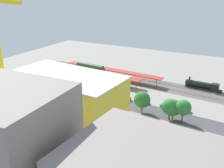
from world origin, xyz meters
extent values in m
plane|color=gray|center=(0.00, 0.00, 0.00)|extent=(179.65, 179.65, 0.00)
cube|color=#5B544C|center=(0.00, -22.95, 0.00)|extent=(112.98, 21.78, 0.01)
cube|color=#424244|center=(0.00, 3.79, 0.00)|extent=(112.63, 16.88, 0.01)
cube|color=#9E9EA8|center=(0.00, -26.63, 0.18)|extent=(112.01, 8.02, 0.12)
cube|color=#9E9EA8|center=(0.00, -25.19, 0.18)|extent=(112.01, 8.02, 0.12)
cube|color=#9E9EA8|center=(0.00, -20.71, 0.18)|extent=(112.01, 8.02, 0.12)
cube|color=#9E9EA8|center=(0.00, -19.27, 0.18)|extent=(112.01, 8.02, 0.12)
cube|color=#A82D23|center=(14.40, -14.71, 4.07)|extent=(45.60, 8.58, 0.37)
cylinder|color=slate|center=(-5.96, -13.27, 1.94)|extent=(0.30, 0.30, 3.89)
cylinder|color=slate|center=(14.40, -14.71, 1.94)|extent=(0.30, 0.30, 3.89)
cylinder|color=slate|center=(34.75, -16.14, 1.94)|extent=(0.30, 0.30, 3.89)
cube|color=#A82D23|center=(11.20, -21.96, 3.97)|extent=(54.89, 8.06, 0.31)
cylinder|color=slate|center=(-13.37, -20.23, 1.90)|extent=(0.30, 0.30, 3.81)
cylinder|color=slate|center=(3.01, -21.39, 1.90)|extent=(0.30, 0.30, 3.81)
cylinder|color=slate|center=(19.39, -22.54, 1.90)|extent=(0.30, 0.30, 3.81)
cylinder|color=slate|center=(35.77, -23.70, 1.90)|extent=(0.30, 0.30, 3.81)
cube|color=black|center=(-33.49, -25.91, 0.50)|extent=(16.11, 3.36, 1.00)
cylinder|color=black|center=(-31.94, -26.02, 2.25)|extent=(13.04, 3.39, 2.49)
cube|color=black|center=(-38.37, -25.57, 1.82)|extent=(3.28, 2.90, 3.65)
cylinder|color=black|center=(-27.01, -26.37, 4.19)|extent=(0.70, 0.70, 1.40)
cube|color=black|center=(23.06, -19.99, 0.30)|extent=(15.11, 3.37, 0.60)
cube|color=#4C7F4C|center=(23.06, -19.99, 2.45)|extent=(16.82, 4.06, 3.70)
cylinder|color=#355935|center=(23.06, -19.99, 4.55)|extent=(16.15, 4.01, 2.90)
cube|color=black|center=(-31.19, -0.20, 0.15)|extent=(3.71, 2.16, 0.30)
cube|color=#474C51|center=(-31.19, -0.20, 0.70)|extent=(4.39, 2.30, 0.80)
cube|color=#1E2328|center=(-31.19, -0.20, 1.35)|extent=(2.52, 1.89, 0.50)
cube|color=black|center=(-24.00, -0.01, 0.15)|extent=(3.93, 1.98, 0.30)
cube|color=gray|center=(-24.00, -0.01, 0.66)|extent=(4.65, 2.11, 0.71)
cube|color=#1E2328|center=(-24.00, -0.01, 1.33)|extent=(2.66, 1.73, 0.63)
cube|color=black|center=(-14.96, -0.02, 0.15)|extent=(3.89, 1.90, 0.30)
cube|color=navy|center=(-14.96, -0.02, 0.66)|extent=(4.62, 2.01, 0.72)
cube|color=#1E2328|center=(-14.96, -0.02, 1.27)|extent=(2.61, 1.71, 0.51)
cube|color=black|center=(-7.03, 0.52, 0.15)|extent=(3.96, 2.14, 0.30)
cube|color=maroon|center=(-7.03, 0.52, 0.72)|extent=(4.69, 2.29, 0.84)
cube|color=#1E2328|center=(-7.03, 0.52, 1.46)|extent=(2.69, 1.86, 0.64)
cube|color=black|center=(1.15, 0.59, 0.15)|extent=(3.96, 1.82, 0.30)
cube|color=navy|center=(1.15, 0.59, 0.75)|extent=(4.71, 1.93, 0.89)
cube|color=#1E2328|center=(1.15, 0.59, 1.52)|extent=(2.66, 1.63, 0.67)
cube|color=black|center=(8.62, 0.54, 0.15)|extent=(3.80, 1.80, 0.30)
cube|color=navy|center=(8.62, 0.54, 0.67)|extent=(4.51, 1.90, 0.74)
cube|color=#1E2328|center=(8.62, 0.54, 1.32)|extent=(2.54, 1.63, 0.56)
cube|color=black|center=(16.63, 0.40, 0.15)|extent=(4.00, 2.00, 0.30)
cube|color=black|center=(16.63, 0.40, 0.69)|extent=(4.75, 2.13, 0.77)
cube|color=#1E2328|center=(16.63, 0.40, 1.38)|extent=(2.70, 1.75, 0.62)
cube|color=yellow|center=(1.41, 27.63, 8.61)|extent=(37.63, 21.18, 17.21)
cube|color=#B7B2A8|center=(1.41, 27.63, 17.41)|extent=(38.27, 21.82, 0.40)
cube|color=gray|center=(24.84, 32.60, 0.60)|extent=(3.60, 3.60, 1.20)
cube|color=yellow|center=(24.84, 32.60, 19.51)|extent=(1.40, 1.40, 39.01)
cube|color=yellow|center=(18.44, 33.82, 39.61)|extent=(18.92, 4.73, 1.20)
cube|color=black|center=(5.86, 14.17, 0.25)|extent=(8.80, 3.29, 0.50)
cube|color=silver|center=(4.68, 14.32, 1.80)|extent=(6.48, 3.22, 2.61)
cube|color=maroon|center=(8.94, 13.76, 1.71)|extent=(2.67, 2.72, 2.43)
cylinder|color=brown|center=(-28.74, 8.11, 1.26)|extent=(0.41, 0.41, 2.52)
sphere|color=#2D7233|center=(-28.74, 8.11, 4.54)|extent=(5.77, 5.77, 5.77)
cylinder|color=brown|center=(-17.16, 8.05, 1.47)|extent=(0.52, 0.52, 2.95)
sphere|color=#28662D|center=(-17.16, 8.05, 5.06)|extent=(6.05, 6.05, 6.05)
cylinder|color=brown|center=(-2.22, 8.79, 1.59)|extent=(0.56, 0.56, 3.19)
sphere|color=#38843D|center=(-2.22, 8.79, 4.80)|extent=(4.61, 4.61, 4.61)
cylinder|color=brown|center=(-27.72, 8.80, 1.45)|extent=(0.53, 0.53, 2.90)
sphere|color=#2D7233|center=(-27.72, 8.80, 4.90)|extent=(5.69, 5.69, 5.69)
cylinder|color=brown|center=(9.68, 7.86, 1.34)|extent=(0.55, 0.55, 2.69)
sphere|color=#38843D|center=(9.68, 7.86, 4.38)|extent=(4.83, 4.83, 4.83)
cylinder|color=brown|center=(-32.13, 8.52, 1.78)|extent=(0.46, 0.46, 3.57)
sphere|color=#2D7233|center=(-32.13, 8.52, 5.47)|extent=(5.44, 5.44, 5.44)
cylinder|color=#333333|center=(18.88, -0.94, 3.16)|extent=(0.16, 0.16, 6.33)
cube|color=black|center=(18.88, -0.94, 6.78)|extent=(0.36, 0.36, 0.90)
sphere|color=green|center=(19.10, -0.94, 6.48)|extent=(0.20, 0.20, 0.20)
cube|color=gray|center=(-14.59, 65.76, 14.75)|extent=(22.93, 16.51, 29.50)
camera|label=1|loc=(-47.37, 88.91, 43.63)|focal=41.31mm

